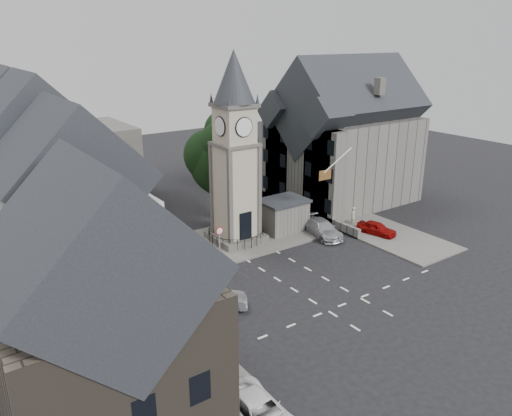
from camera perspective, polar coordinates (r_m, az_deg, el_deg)
ground at (r=38.44m, az=4.25°, el=-7.54°), size 120.00×120.00×0.00m
pavement_west at (r=37.90m, az=-16.85°, el=-8.67°), size 6.00×30.00×0.14m
pavement_east at (r=51.32m, az=9.05°, el=-0.65°), size 6.00×26.00×0.14m
central_island at (r=45.06m, az=-0.68°, el=-3.24°), size 10.00×8.00×0.16m
road_markings at (r=34.88m, az=10.04°, el=-10.77°), size 20.00×8.00×0.01m
clock_tower at (r=41.85m, az=-2.42°, el=6.55°), size 4.86×4.86×16.25m
stone_shelter at (r=45.98m, az=3.07°, el=-0.84°), size 4.30×3.30×3.08m
town_tree at (r=47.28m, az=-3.65°, el=6.56°), size 7.20×7.20×10.80m
warning_sign_post at (r=39.99m, az=-4.18°, el=-3.26°), size 0.70×0.19×2.85m
terrace_pink at (r=44.24m, az=-25.55°, el=3.31°), size 8.10×7.60×12.80m
terrace_cream at (r=36.64m, az=-23.26°, el=0.65°), size 8.10×7.60×12.80m
terrace_tudor at (r=29.38m, az=-19.70°, el=-4.11°), size 8.10×7.60×12.00m
building_sw_stone at (r=21.68m, az=-16.51°, el=-14.95°), size 8.60×7.60×10.40m
backdrop_west at (r=56.92m, az=-23.96°, el=4.02°), size 20.00×10.00×8.00m
east_building at (r=54.15m, az=9.97°, el=7.16°), size 14.40×11.40×12.60m
east_boundary_wall at (r=50.80m, az=5.23°, el=-0.24°), size 0.40×16.00×0.90m
flagpole at (r=43.92m, az=9.33°, el=5.41°), size 3.68×0.10×2.74m
car_west_blue at (r=35.10m, az=-7.09°, el=-9.10°), size 4.32×3.79×1.41m
car_west_silver at (r=33.61m, az=-4.79°, el=-10.35°), size 4.50×3.59×1.44m
car_west_grey at (r=37.69m, az=-15.21°, el=-7.53°), size 5.63×3.27×1.47m
car_island_silver at (r=39.02m, az=-5.52°, el=-6.00°), size 1.59×4.34×1.42m
car_island_east at (r=45.48m, az=7.56°, el=-2.33°), size 2.92×5.26×1.44m
car_east_red at (r=46.68m, az=13.60°, el=-2.28°), size 2.31×3.89×1.24m
van_sw_white at (r=24.96m, az=0.34°, el=-22.35°), size 2.34×4.96×1.37m
pedestrian at (r=48.48m, az=11.01°, el=-0.91°), size 0.79×0.72×1.82m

